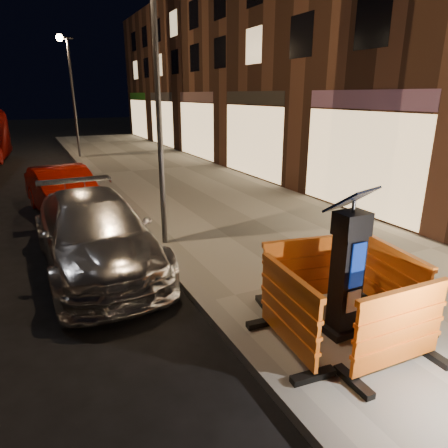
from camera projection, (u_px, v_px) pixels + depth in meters
name	position (u px, v px, depth m)	size (l,w,h in m)	color
ground_plane	(207.00, 309.00, 6.68)	(120.00, 120.00, 0.00)	black
sidewalk	(346.00, 272.00, 7.91)	(6.00, 60.00, 0.15)	gray
kerb	(207.00, 306.00, 6.65)	(0.30, 60.00, 0.15)	slate
parking_kiosk	(347.00, 268.00, 5.48)	(0.64, 0.64, 2.02)	black
barrier_front	(399.00, 331.00, 4.81)	(1.45, 0.60, 1.13)	orange
barrier_back	(303.00, 271.00, 6.43)	(1.45, 0.60, 1.13)	orange
barrier_kerbside	(289.00, 312.00, 5.22)	(1.45, 0.60, 1.13)	orange
barrier_bldgside	(393.00, 283.00, 6.02)	(1.45, 0.60, 1.13)	orange
car_silver	(99.00, 267.00, 8.33)	(2.09, 5.14, 1.49)	silver
car_red	(67.00, 214.00, 11.98)	(1.48, 4.24, 1.40)	#990F03
street_lamp_mid	(159.00, 108.00, 8.37)	(0.12, 0.12, 6.00)	#3F3F44
street_lamp_far	(74.00, 100.00, 21.17)	(0.12, 0.12, 6.00)	#3F3F44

